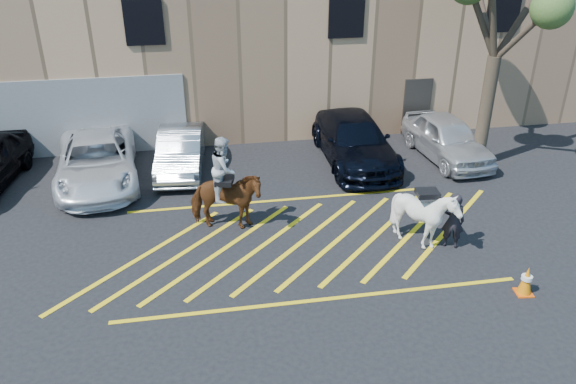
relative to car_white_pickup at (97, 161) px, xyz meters
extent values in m
plane|color=black|center=(5.79, -4.50, -0.74)|extent=(90.00, 90.00, 0.00)
imported|color=white|center=(0.00, 0.00, 0.00)|extent=(2.98, 5.52, 1.47)
imported|color=#90969D|center=(2.66, 0.55, -0.05)|extent=(1.77, 4.26, 1.37)
imported|color=black|center=(8.64, 0.25, 0.05)|extent=(2.22, 5.44, 1.58)
imported|color=silver|center=(11.97, -0.06, 0.01)|extent=(2.15, 4.54, 1.50)
imported|color=black|center=(9.65, -5.65, 0.04)|extent=(0.67, 0.57, 1.55)
cube|color=tan|center=(5.79, 7.50, 2.76)|extent=(32.00, 10.00, 7.00)
cube|color=black|center=(1.79, 2.46, 3.86)|extent=(1.30, 0.08, 1.50)
cube|color=black|center=(8.79, 2.46, 3.86)|extent=(1.30, 0.08, 1.50)
cube|color=black|center=(14.79, 2.46, 3.86)|extent=(1.30, 0.08, 1.50)
cube|color=#38332D|center=(11.79, 2.46, 0.36)|extent=(1.10, 0.08, 2.20)
cube|color=yellow|center=(1.59, -4.80, -0.73)|extent=(4.20, 4.20, 0.01)
cube|color=yellow|center=(2.64, -4.80, -0.73)|extent=(4.20, 4.20, 0.01)
cube|color=yellow|center=(3.69, -4.80, -0.73)|extent=(4.20, 4.20, 0.01)
cube|color=yellow|center=(4.74, -4.80, -0.73)|extent=(4.20, 4.20, 0.01)
cube|color=yellow|center=(5.79, -4.80, -0.73)|extent=(4.20, 4.20, 0.01)
cube|color=yellow|center=(6.84, -4.80, -0.73)|extent=(4.20, 4.20, 0.01)
cube|color=yellow|center=(7.89, -4.80, -0.73)|extent=(4.20, 4.20, 0.01)
cube|color=yellow|center=(8.94, -4.80, -0.73)|extent=(4.20, 4.20, 0.01)
cube|color=yellow|center=(9.99, -4.80, -0.73)|extent=(4.20, 4.20, 0.01)
cube|color=yellow|center=(5.79, -2.30, -0.73)|extent=(9.50, 0.12, 0.01)
cube|color=yellow|center=(5.79, -7.30, -0.73)|extent=(9.50, 0.12, 0.01)
imported|color=brown|center=(3.88, -3.69, 0.13)|extent=(2.23, 1.40, 1.74)
imported|color=#AFB3BA|center=(3.88, -3.69, 1.10)|extent=(0.86, 1.00, 1.77)
cube|color=black|center=(3.88, -3.69, 0.74)|extent=(0.58, 0.65, 0.14)
imported|color=white|center=(8.91, -5.47, 0.14)|extent=(1.55, 1.71, 1.75)
cube|color=black|center=(8.91, -5.47, 0.82)|extent=(0.60, 0.51, 0.14)
cube|color=#F15109|center=(10.48, -7.87, -0.72)|extent=(0.42, 0.42, 0.03)
cone|color=orange|center=(10.48, -7.87, -0.36)|extent=(0.32, 0.32, 0.70)
cylinder|color=white|center=(10.48, -7.87, -0.30)|extent=(0.25, 0.25, 0.10)
cylinder|color=#4A3D2D|center=(12.83, -0.82, 1.16)|extent=(0.44, 0.44, 3.80)
cylinder|color=#403027|center=(13.62, -0.68, 4.24)|extent=(1.76, 0.51, 2.68)
cylinder|color=#4B372E|center=(12.76, 0.04, 4.07)|extent=(0.33, 1.88, 2.34)
cylinder|color=#423428|center=(12.22, -0.82, 4.11)|extent=(1.40, 0.20, 2.39)
cylinder|color=#493D2C|center=(13.17, -1.55, 3.86)|extent=(0.78, 1.62, 1.96)
cylinder|color=#4A3F2D|center=(12.36, -1.09, 4.47)|extent=(1.16, 0.77, 3.11)
sphere|color=#537130|center=(13.51, -2.28, 4.75)|extent=(1.20, 1.20, 1.20)
camera|label=1|loc=(3.25, -17.37, 7.33)|focal=35.00mm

